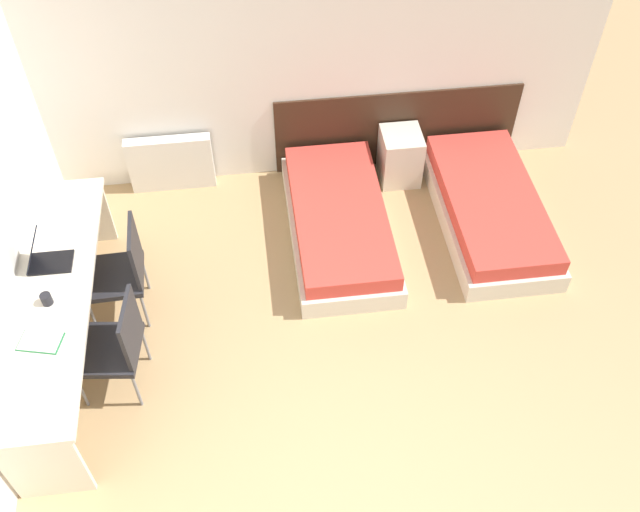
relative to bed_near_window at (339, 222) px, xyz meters
name	(u,v)px	position (x,y,z in m)	size (l,w,h in m)	color
wall_back	(295,52)	(-0.27, 1.00, 1.17)	(5.67, 0.05, 2.70)	white
headboard_panel	(397,129)	(0.71, 0.96, 0.25)	(2.42, 0.03, 0.85)	#382316
bed_near_window	(339,222)	(0.00, 0.00, 0.00)	(0.90, 1.86, 0.36)	beige
bed_near_door	(489,208)	(1.42, 0.00, 0.00)	(0.90, 1.86, 0.36)	beige
nightstand	(400,156)	(0.71, 0.73, 0.09)	(0.38, 0.40, 0.54)	beige
radiator	(171,163)	(-1.53, 0.88, 0.12)	(0.82, 0.12, 0.59)	silver
desk	(57,304)	(-2.31, -0.99, 0.42)	(0.58, 2.48, 0.74)	beige
chair_near_laptop	(121,269)	(-1.87, -0.63, 0.34)	(0.49, 0.49, 0.95)	#232328
chair_near_notebook	(115,344)	(-1.87, -1.36, 0.34)	(0.53, 0.53, 0.95)	#232328
laptop	(44,258)	(-2.38, -0.70, 0.63)	(0.33, 0.23, 0.32)	black
open_notebook	(40,341)	(-2.33, -1.44, 0.57)	(0.33, 0.25, 0.02)	#236B3D
mug	(46,299)	(-2.33, -1.09, 0.61)	(0.08, 0.08, 0.09)	black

